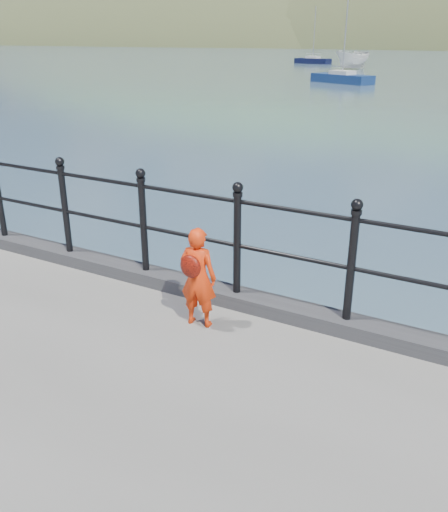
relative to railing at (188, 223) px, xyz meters
The scene contains 7 objects.
ground 1.83m from the railing, 90.00° to the left, with size 600.00×600.00×0.00m, color #2D4251.
kerb 0.75m from the railing, 140.53° to the right, with size 60.00×0.30×0.15m, color #28282B.
railing is the anchor object (origin of this frame).
child 0.80m from the railing, 50.32° to the right, with size 0.40×0.33×1.02m.
launch_white 62.58m from the railing, 105.31° to the left, with size 2.08×5.53×2.14m, color silver.
sailboat_left 75.90m from the railing, 109.65° to the left, with size 5.44×2.76×7.54m.
sailboat_port 42.77m from the railing, 105.61° to the left, with size 5.77×3.86×8.08m.
Camera 1 is at (3.03, -4.75, 3.68)m, focal length 38.00 mm.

